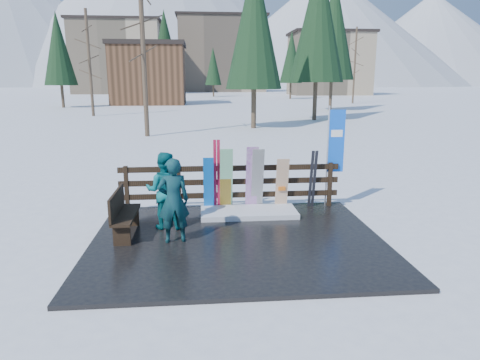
{
  "coord_description": "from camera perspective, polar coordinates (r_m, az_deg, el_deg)",
  "views": [
    {
      "loc": [
        -0.7,
        -8.37,
        3.29
      ],
      "look_at": [
        0.14,
        1.0,
        1.1
      ],
      "focal_mm": 32.0,
      "sensor_mm": 36.0,
      "label": 1
    }
  ],
  "objects": [
    {
      "name": "person_front",
      "position": [
        8.67,
        -8.86,
        -2.72
      ],
      "size": [
        0.69,
        0.51,
        1.74
      ],
      "primitive_type": "imported",
      "rotation": [
        0.0,
        0.0,
        3.31
      ],
      "color": "#0E4A3D",
      "rests_on": "deck"
    },
    {
      "name": "mountains",
      "position": [
        340.18,
        -7.22,
        20.91
      ],
      "size": [
        520.0,
        260.0,
        120.0
      ],
      "color": "white",
      "rests_on": "ground"
    },
    {
      "name": "snowboard_5",
      "position": [
        10.84,
        5.61,
        -0.54
      ],
      "size": [
        0.31,
        0.26,
        1.33
      ],
      "primitive_type": "cube",
      "rotation": [
        0.18,
        0.0,
        0.0
      ],
      "color": "silver",
      "rests_on": "deck"
    },
    {
      "name": "snowboard_3",
      "position": [
        10.69,
        1.58,
        0.21
      ],
      "size": [
        0.3,
        0.36,
        1.65
      ],
      "primitive_type": "cube",
      "rotation": [
        0.2,
        0.0,
        0.0
      ],
      "color": "silver",
      "rests_on": "deck"
    },
    {
      "name": "rental_flag",
      "position": [
        11.26,
        12.45,
        4.6
      ],
      "size": [
        0.45,
        0.04,
        2.6
      ],
      "color": "silver",
      "rests_on": "deck"
    },
    {
      "name": "deck",
      "position": [
        9.0,
        -0.32,
        -8.05
      ],
      "size": [
        6.0,
        5.0,
        0.08
      ],
      "primitive_type": "cube",
      "color": "black",
      "rests_on": "ground"
    },
    {
      "name": "snowboard_0",
      "position": [
        10.65,
        -4.21,
        -0.6
      ],
      "size": [
        0.26,
        0.24,
        1.39
      ],
      "primitive_type": "cube",
      "rotation": [
        0.15,
        0.0,
        0.0
      ],
      "color": "blue",
      "rests_on": "deck"
    },
    {
      "name": "resort_buildings",
      "position": [
        123.96,
        -4.51,
        16.05
      ],
      "size": [
        73.0,
        87.6,
        22.6
      ],
      "color": "tan",
      "rests_on": "ground"
    },
    {
      "name": "snowboard_1",
      "position": [
        10.64,
        -1.85,
        0.04
      ],
      "size": [
        0.32,
        0.42,
        1.61
      ],
      "primitive_type": "cube",
      "rotation": [
        0.24,
        0.0,
        0.0
      ],
      "color": "white",
      "rests_on": "deck"
    },
    {
      "name": "fence",
      "position": [
        10.9,
        -1.3,
        -0.44
      ],
      "size": [
        5.6,
        0.1,
        1.15
      ],
      "color": "black",
      "rests_on": "deck"
    },
    {
      "name": "ground",
      "position": [
        9.02,
        -0.32,
        -8.29
      ],
      "size": [
        700.0,
        700.0,
        0.0
      ],
      "primitive_type": "plane",
      "color": "white",
      "rests_on": "ground"
    },
    {
      "name": "snow_patch",
      "position": [
        10.51,
        1.17,
        -4.33
      ],
      "size": [
        2.34,
        1.0,
        0.12
      ],
      "primitive_type": "cube",
      "color": "white",
      "rests_on": "deck"
    },
    {
      "name": "bench",
      "position": [
        9.35,
        -15.41,
        -4.13
      ],
      "size": [
        0.41,
        1.5,
        0.97
      ],
      "color": "black",
      "rests_on": "deck"
    },
    {
      "name": "snowboard_4",
      "position": [
        10.72,
        2.35,
        0.07
      ],
      "size": [
        0.3,
        0.37,
        1.59
      ],
      "primitive_type": "cube",
      "rotation": [
        0.21,
        0.0,
        0.0
      ],
      "color": "black",
      "rests_on": "deck"
    },
    {
      "name": "ski_pair_a",
      "position": [
        10.68,
        -3.11,
        0.62
      ],
      "size": [
        0.16,
        0.18,
        1.81
      ],
      "color": "#B5163A",
      "rests_on": "deck"
    },
    {
      "name": "ski_pair_b",
      "position": [
        11.06,
        9.67,
        0.11
      ],
      "size": [
        0.17,
        0.28,
        1.52
      ],
      "color": "black",
      "rests_on": "deck"
    },
    {
      "name": "snowboard_2",
      "position": [
        10.64,
        -1.94,
        0.02
      ],
      "size": [
        0.28,
        0.37,
        1.61
      ],
      "primitive_type": "cube",
      "rotation": [
        0.21,
        0.0,
        0.0
      ],
      "color": "yellow",
      "rests_on": "deck"
    },
    {
      "name": "trees",
      "position": [
        56.86,
        -0.46,
        15.92
      ],
      "size": [
        42.12,
        68.89,
        13.6
      ],
      "color": "#382B1E",
      "rests_on": "ground"
    },
    {
      "name": "person_back",
      "position": [
        9.55,
        -10.05,
        -1.39
      ],
      "size": [
        0.89,
        0.73,
        1.71
      ],
      "primitive_type": "imported",
      "rotation": [
        0.0,
        0.0,
        3.04
      ],
      "color": "#0A656C",
      "rests_on": "deck"
    }
  ]
}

